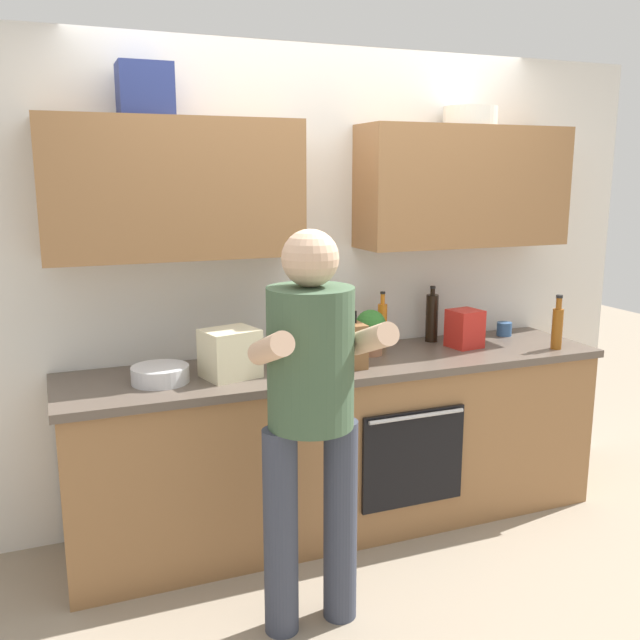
{
  "coord_description": "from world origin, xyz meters",
  "views": [
    {
      "loc": [
        -1.39,
        -3.17,
        1.85
      ],
      "look_at": [
        -0.17,
        -0.1,
        1.15
      ],
      "focal_mm": 39.11,
      "sensor_mm": 36.0,
      "label": 1
    }
  ],
  "objects_px": {
    "person_standing": "(311,401)",
    "grocery_bag_rice": "(230,353)",
    "potted_herb": "(371,331)",
    "grocery_bag_crisps": "(465,329)",
    "knife_block": "(354,345)",
    "cup_tea": "(504,329)",
    "mixing_bowl": "(160,374)",
    "bottle_oil": "(282,348)",
    "bottle_water": "(313,340)",
    "bottle_syrup": "(557,326)",
    "bottle_soy": "(432,317)",
    "bottle_juice": "(382,324)"
  },
  "relations": [
    {
      "from": "potted_herb",
      "to": "bottle_soy",
      "type": "bearing_deg",
      "value": 17.4
    },
    {
      "from": "bottle_oil",
      "to": "grocery_bag_rice",
      "type": "bearing_deg",
      "value": -174.62
    },
    {
      "from": "bottle_juice",
      "to": "bottle_syrup",
      "type": "bearing_deg",
      "value": -24.91
    },
    {
      "from": "bottle_soy",
      "to": "grocery_bag_crisps",
      "type": "bearing_deg",
      "value": -61.2
    },
    {
      "from": "cup_tea",
      "to": "mixing_bowl",
      "type": "bearing_deg",
      "value": -174.25
    },
    {
      "from": "person_standing",
      "to": "bottle_syrup",
      "type": "distance_m",
      "value": 1.75
    },
    {
      "from": "bottle_soy",
      "to": "grocery_bag_rice",
      "type": "height_order",
      "value": "bottle_soy"
    },
    {
      "from": "person_standing",
      "to": "grocery_bag_rice",
      "type": "distance_m",
      "value": 0.7
    },
    {
      "from": "potted_herb",
      "to": "bottle_syrup",
      "type": "bearing_deg",
      "value": -14.71
    },
    {
      "from": "bottle_syrup",
      "to": "cup_tea",
      "type": "bearing_deg",
      "value": 100.72
    },
    {
      "from": "person_standing",
      "to": "cup_tea",
      "type": "height_order",
      "value": "person_standing"
    },
    {
      "from": "bottle_water",
      "to": "bottle_syrup",
      "type": "height_order",
      "value": "bottle_syrup"
    },
    {
      "from": "bottle_water",
      "to": "bottle_soy",
      "type": "xyz_separation_m",
      "value": [
        0.79,
        0.14,
        0.03
      ]
    },
    {
      "from": "bottle_juice",
      "to": "bottle_syrup",
      "type": "xyz_separation_m",
      "value": [
        0.87,
        -0.4,
        -0.0
      ]
    },
    {
      "from": "cup_tea",
      "to": "grocery_bag_crisps",
      "type": "bearing_deg",
      "value": -158.26
    },
    {
      "from": "potted_herb",
      "to": "grocery_bag_crisps",
      "type": "bearing_deg",
      "value": -4.24
    },
    {
      "from": "bottle_juice",
      "to": "potted_herb",
      "type": "relative_size",
      "value": 1.28
    },
    {
      "from": "bottle_soy",
      "to": "mixing_bowl",
      "type": "bearing_deg",
      "value": -171.3
    },
    {
      "from": "bottle_syrup",
      "to": "bottle_water",
      "type": "bearing_deg",
      "value": 168.8
    },
    {
      "from": "mixing_bowl",
      "to": "potted_herb",
      "type": "height_order",
      "value": "potted_herb"
    },
    {
      "from": "knife_block",
      "to": "grocery_bag_rice",
      "type": "xyz_separation_m",
      "value": [
        -0.61,
        0.06,
        0.0
      ]
    },
    {
      "from": "cup_tea",
      "to": "grocery_bag_crisps",
      "type": "relative_size",
      "value": 0.42
    },
    {
      "from": "bottle_syrup",
      "to": "potted_herb",
      "type": "distance_m",
      "value": 1.04
    },
    {
      "from": "cup_tea",
      "to": "grocery_bag_crisps",
      "type": "xyz_separation_m",
      "value": [
        -0.38,
        -0.15,
        0.06
      ]
    },
    {
      "from": "potted_herb",
      "to": "grocery_bag_rice",
      "type": "distance_m",
      "value": 0.81
    },
    {
      "from": "bottle_oil",
      "to": "knife_block",
      "type": "xyz_separation_m",
      "value": [
        0.34,
        -0.09,
        0.0
      ]
    },
    {
      "from": "knife_block",
      "to": "grocery_bag_crisps",
      "type": "distance_m",
      "value": 0.76
    },
    {
      "from": "bottle_water",
      "to": "potted_herb",
      "type": "xyz_separation_m",
      "value": [
        0.33,
        -0.0,
        0.02
      ]
    },
    {
      "from": "person_standing",
      "to": "grocery_bag_rice",
      "type": "height_order",
      "value": "person_standing"
    },
    {
      "from": "bottle_syrup",
      "to": "knife_block",
      "type": "relative_size",
      "value": 1.07
    },
    {
      "from": "mixing_bowl",
      "to": "grocery_bag_crisps",
      "type": "distance_m",
      "value": 1.68
    },
    {
      "from": "bottle_juice",
      "to": "bottle_syrup",
      "type": "height_order",
      "value": "bottle_juice"
    },
    {
      "from": "person_standing",
      "to": "bottle_oil",
      "type": "xyz_separation_m",
      "value": [
        0.12,
        0.71,
        0.04
      ]
    },
    {
      "from": "person_standing",
      "to": "mixing_bowl",
      "type": "height_order",
      "value": "person_standing"
    },
    {
      "from": "bottle_water",
      "to": "bottle_oil",
      "type": "bearing_deg",
      "value": -152.71
    },
    {
      "from": "bottle_soy",
      "to": "potted_herb",
      "type": "bearing_deg",
      "value": -162.6
    },
    {
      "from": "potted_herb",
      "to": "grocery_bag_crisps",
      "type": "xyz_separation_m",
      "value": [
        0.56,
        -0.04,
        -0.03
      ]
    },
    {
      "from": "mixing_bowl",
      "to": "grocery_bag_rice",
      "type": "distance_m",
      "value": 0.33
    },
    {
      "from": "bottle_soy",
      "to": "grocery_bag_crisps",
      "type": "xyz_separation_m",
      "value": [
        0.1,
        -0.18,
        -0.04
      ]
    },
    {
      "from": "bottle_water",
      "to": "bottle_syrup",
      "type": "bearing_deg",
      "value": -11.2
    },
    {
      "from": "bottle_oil",
      "to": "cup_tea",
      "type": "distance_m",
      "value": 1.48
    },
    {
      "from": "grocery_bag_rice",
      "to": "cup_tea",
      "type": "bearing_deg",
      "value": 7.8
    },
    {
      "from": "bottle_juice",
      "to": "cup_tea",
      "type": "relative_size",
      "value": 3.52
    },
    {
      "from": "person_standing",
      "to": "potted_herb",
      "type": "xyz_separation_m",
      "value": [
        0.65,
        0.82,
        0.06
      ]
    },
    {
      "from": "bottle_water",
      "to": "cup_tea",
      "type": "xyz_separation_m",
      "value": [
        1.26,
        0.11,
        -0.07
      ]
    },
    {
      "from": "bottle_water",
      "to": "mixing_bowl",
      "type": "distance_m",
      "value": 0.8
    },
    {
      "from": "knife_block",
      "to": "grocery_bag_rice",
      "type": "distance_m",
      "value": 0.62
    },
    {
      "from": "bottle_juice",
      "to": "bottle_soy",
      "type": "xyz_separation_m",
      "value": [
        0.32,
        0.0,
        0.01
      ]
    },
    {
      "from": "bottle_oil",
      "to": "grocery_bag_rice",
      "type": "height_order",
      "value": "bottle_oil"
    },
    {
      "from": "bottle_oil",
      "to": "bottle_water",
      "type": "height_order",
      "value": "bottle_water"
    }
  ]
}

